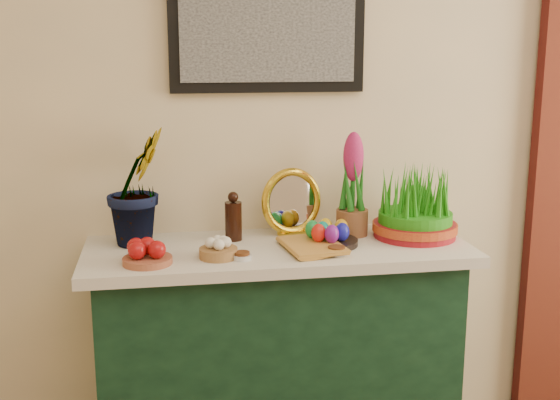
% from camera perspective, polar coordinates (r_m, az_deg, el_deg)
% --- Properties ---
extents(sideboard, '(1.30, 0.45, 0.85)m').
position_cam_1_polar(sideboard, '(2.74, -0.18, -13.07)').
color(sideboard, '#163D25').
rests_on(sideboard, ground).
extents(tablecloth, '(1.40, 0.55, 0.04)m').
position_cam_1_polar(tablecloth, '(2.58, -0.19, -4.11)').
color(tablecloth, silver).
rests_on(tablecloth, sideboard).
extents(hyacinth_green, '(0.37, 0.37, 0.57)m').
position_cam_1_polar(hyacinth_green, '(2.59, -11.55, 2.62)').
color(hyacinth_green, '#1D701B').
rests_on(hyacinth_green, tablecloth).
extents(apple_bowl, '(0.21, 0.21, 0.08)m').
position_cam_1_polar(apple_bowl, '(2.39, -10.74, -4.31)').
color(apple_bowl, '#9D5136').
rests_on(apple_bowl, tablecloth).
extents(garlic_basket, '(0.14, 0.14, 0.07)m').
position_cam_1_polar(garlic_basket, '(2.42, -5.03, -4.01)').
color(garlic_basket, '#9C6B3F').
rests_on(garlic_basket, tablecloth).
extents(vinegar_cruet, '(0.06, 0.06, 0.19)m').
position_cam_1_polar(vinegar_cruet, '(2.62, -3.81, -1.54)').
color(vinegar_cruet, black).
rests_on(vinegar_cruet, tablecloth).
extents(mirror, '(0.26, 0.14, 0.26)m').
position_cam_1_polar(mirror, '(2.69, 0.95, -0.20)').
color(mirror, gold).
rests_on(mirror, tablecloth).
extents(book, '(0.21, 0.28, 0.04)m').
position_cam_1_polar(book, '(2.48, 0.52, -3.88)').
color(book, gold).
rests_on(book, tablecloth).
extents(spice_dish_left, '(0.07, 0.07, 0.03)m').
position_cam_1_polar(spice_dish_left, '(2.40, -3.10, -4.57)').
color(spice_dish_left, silver).
rests_on(spice_dish_left, tablecloth).
extents(spice_dish_right, '(0.07, 0.07, 0.03)m').
position_cam_1_polar(spice_dish_right, '(2.46, 4.61, -4.14)').
color(spice_dish_right, silver).
rests_on(spice_dish_right, tablecloth).
extents(egg_plate, '(0.28, 0.28, 0.09)m').
position_cam_1_polar(egg_plate, '(2.57, 3.91, -2.91)').
color(egg_plate, black).
rests_on(egg_plate, tablecloth).
extents(hyacinth_pink, '(0.12, 0.12, 0.40)m').
position_cam_1_polar(hyacinth_pink, '(2.69, 5.93, 0.88)').
color(hyacinth_pink, brown).
rests_on(hyacinth_pink, tablecloth).
extents(wheatgrass_sabzeh, '(0.32, 0.32, 0.26)m').
position_cam_1_polar(wheatgrass_sabzeh, '(2.70, 10.95, -0.60)').
color(wheatgrass_sabzeh, maroon).
rests_on(wheatgrass_sabzeh, tablecloth).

